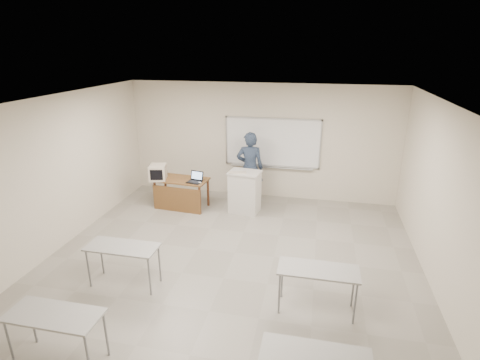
% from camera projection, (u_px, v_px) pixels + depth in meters
% --- Properties ---
extents(floor, '(7.00, 8.00, 0.01)m').
position_uv_depth(floor, '(224.00, 279.00, 6.59)').
color(floor, gray).
rests_on(floor, ground).
extents(whiteboard, '(2.48, 0.10, 1.31)m').
position_uv_depth(whiteboard, '(272.00, 143.00, 9.68)').
color(whiteboard, white).
rests_on(whiteboard, floor).
extents(student_desks, '(4.40, 2.20, 0.73)m').
position_uv_depth(student_desks, '(198.00, 293.00, 5.12)').
color(student_desks, gray).
rests_on(student_desks, floor).
extents(instructor_desk, '(1.32, 0.66, 0.75)m').
position_uv_depth(instructor_desk, '(180.00, 189.00, 9.24)').
color(instructor_desk, brown).
rests_on(instructor_desk, floor).
extents(podium, '(0.74, 0.54, 1.04)m').
position_uv_depth(podium, '(245.00, 192.00, 9.07)').
color(podium, '#B9B6AF').
rests_on(podium, floor).
extents(crt_monitor, '(0.40, 0.44, 0.38)m').
position_uv_depth(crt_monitor, '(158.00, 172.00, 9.20)').
color(crt_monitor, beige).
rests_on(crt_monitor, instructor_desk).
extents(laptop, '(0.33, 0.31, 0.25)m').
position_uv_depth(laptop, '(195.00, 179.00, 9.05)').
color(laptop, black).
rests_on(laptop, instructor_desk).
extents(mouse, '(0.10, 0.07, 0.04)m').
position_uv_depth(mouse, '(200.00, 183.00, 8.96)').
color(mouse, '#ADB0B4').
rests_on(mouse, instructor_desk).
extents(keyboard, '(0.44, 0.23, 0.02)m').
position_uv_depth(keyboard, '(238.00, 172.00, 8.81)').
color(keyboard, beige).
rests_on(keyboard, podium).
extents(presenter, '(0.73, 0.53, 1.87)m').
position_uv_depth(presenter, '(250.00, 168.00, 9.49)').
color(presenter, black).
rests_on(presenter, floor).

